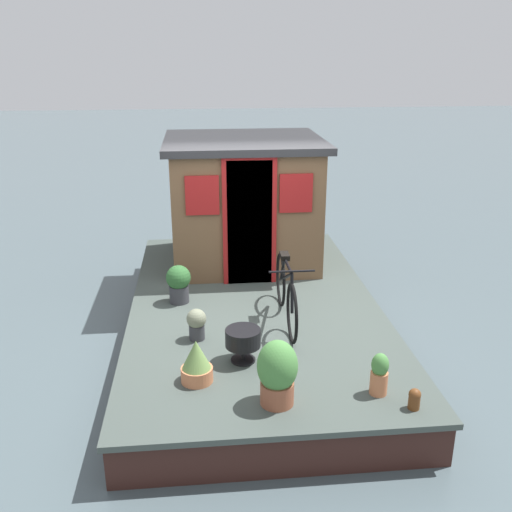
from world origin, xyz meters
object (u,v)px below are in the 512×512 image
potted_plant_sage (277,372)px  potted_plant_mint (179,283)px  potted_plant_fern (197,323)px  houseboat_cabin (244,200)px  potted_plant_rosemary (196,362)px  mooring_bollard (414,398)px  bicycle (286,292)px  charcoal_grill (243,339)px  potted_plant_thyme (379,374)px

potted_plant_sage → potted_plant_mint: size_ratio=1.28×
potted_plant_fern → potted_plant_sage: size_ratio=0.57×
houseboat_cabin → potted_plant_rosemary: size_ratio=5.13×
potted_plant_fern → potted_plant_rosemary: bearing=179.8°
potted_plant_rosemary → potted_plant_mint: 1.89m
houseboat_cabin → potted_plant_fern: (-2.49, 0.73, -0.74)m
potted_plant_mint → mooring_bollard: bearing=-139.6°
bicycle → mooring_bollard: 2.07m
potted_plant_fern → potted_plant_mint: (1.02, 0.22, 0.07)m
houseboat_cabin → potted_plant_mint: houseboat_cabin is taller
bicycle → charcoal_grill: (-0.86, 0.57, -0.12)m
potted_plant_thyme → charcoal_grill: bearing=59.2°
mooring_bollard → charcoal_grill: bearing=55.9°
mooring_bollard → potted_plant_rosemary: bearing=71.4°
potted_plant_mint → potted_plant_thyme: bearing=-139.9°
bicycle → potted_plant_mint: bearing=61.8°
potted_plant_sage → potted_plant_rosemary: 0.86m
potted_plant_thyme → mooring_bollard: 0.38m
potted_plant_sage → potted_plant_rosemary: bearing=58.6°
potted_plant_sage → potted_plant_thyme: bearing=-86.5°
potted_plant_mint → potted_plant_rosemary: bearing=-173.4°
potted_plant_rosemary → potted_plant_mint: bearing=6.6°
potted_plant_mint → mooring_bollard: 3.33m
charcoal_grill → potted_plant_rosemary: bearing=125.5°
potted_plant_rosemary → potted_plant_mint: (1.88, 0.22, 0.06)m
charcoal_grill → mooring_bollard: (-0.99, -1.46, -0.15)m
potted_plant_fern → charcoal_grill: same height
potted_plant_rosemary → mooring_bollard: bearing=-108.6°
houseboat_cabin → potted_plant_sage: houseboat_cabin is taller
houseboat_cabin → potted_plant_thyme: 3.93m
charcoal_grill → potted_plant_thyme: bearing=-120.8°
houseboat_cabin → potted_plant_thyme: (-3.74, -0.95, -0.72)m
houseboat_cabin → potted_plant_mint: (-1.47, 0.95, -0.66)m
potted_plant_sage → potted_plant_fern: bearing=28.9°
houseboat_cabin → potted_plant_sage: bearing=179.8°
bicycle → potted_plant_thyme: 1.72m
potted_plant_sage → mooring_bollard: 1.25m
potted_plant_fern → potted_plant_thyme: size_ratio=0.86×
potted_plant_fern → bicycle: bearing=-72.1°
potted_plant_fern → mooring_bollard: (-1.51, -1.93, -0.09)m
potted_plant_rosemary → potted_plant_thyme: 1.73m
potted_plant_fern → potted_plant_sage: (-1.30, -0.72, 0.13)m
bicycle → potted_plant_sage: bicycle is taller
potted_plant_thyme → potted_plant_rosemary: bearing=77.2°
potted_plant_mint → potted_plant_thyme: potted_plant_mint is taller
potted_plant_fern → potted_plant_thyme: bearing=-126.5°
potted_plant_rosemary → potted_plant_thyme: (-0.38, -1.69, -0.00)m
potted_plant_rosemary → mooring_bollard: (-0.65, -1.94, -0.10)m
mooring_bollard → potted_plant_mint: bearing=40.4°
potted_plant_fern → potted_plant_sage: 1.50m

